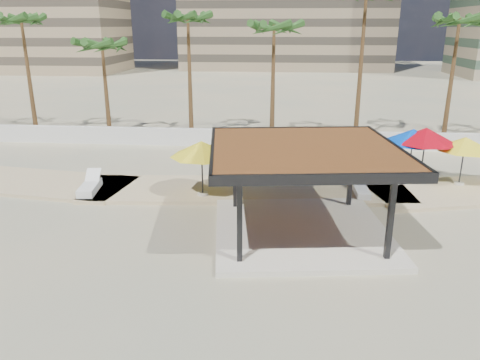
{
  "coord_description": "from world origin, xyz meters",
  "views": [
    {
      "loc": [
        3.63,
        -14.92,
        7.86
      ],
      "look_at": [
        1.91,
        4.53,
        1.4
      ],
      "focal_mm": 35.0,
      "sensor_mm": 36.0,
      "label": 1
    }
  ],
  "objects_px": {
    "lounger_a": "(90,187)",
    "lounger_b": "(361,190)",
    "umbrella_c": "(426,135)",
    "pavilion_central": "(303,183)",
    "lounger_c": "(387,176)"
  },
  "relations": [
    {
      "from": "pavilion_central",
      "to": "lounger_a",
      "type": "xyz_separation_m",
      "value": [
        -10.12,
        3.63,
        -1.75
      ]
    },
    {
      "from": "lounger_b",
      "to": "lounger_c",
      "type": "xyz_separation_m",
      "value": [
        1.7,
        2.39,
        0.01
      ]
    },
    {
      "from": "lounger_a",
      "to": "pavilion_central",
      "type": "bearing_deg",
      "value": -117.38
    },
    {
      "from": "umbrella_c",
      "to": "lounger_a",
      "type": "xyz_separation_m",
      "value": [
        -16.52,
        -3.11,
        -2.2
      ]
    },
    {
      "from": "umbrella_c",
      "to": "lounger_a",
      "type": "relative_size",
      "value": 1.73
    },
    {
      "from": "umbrella_c",
      "to": "lounger_a",
      "type": "bearing_deg",
      "value": -169.32
    },
    {
      "from": "pavilion_central",
      "to": "lounger_b",
      "type": "bearing_deg",
      "value": 48.48
    },
    {
      "from": "lounger_a",
      "to": "lounger_b",
      "type": "distance_m",
      "value": 13.14
    },
    {
      "from": "umbrella_c",
      "to": "lounger_c",
      "type": "distance_m",
      "value": 2.8
    },
    {
      "from": "umbrella_c",
      "to": "lounger_b",
      "type": "bearing_deg",
      "value": -145.58
    },
    {
      "from": "pavilion_central",
      "to": "lounger_a",
      "type": "relative_size",
      "value": 3.39
    },
    {
      "from": "lounger_b",
      "to": "lounger_c",
      "type": "height_order",
      "value": "lounger_c"
    },
    {
      "from": "pavilion_central",
      "to": "lounger_c",
      "type": "relative_size",
      "value": 3.9
    },
    {
      "from": "pavilion_central",
      "to": "lounger_b",
      "type": "distance_m",
      "value": 5.63
    },
    {
      "from": "lounger_a",
      "to": "lounger_c",
      "type": "height_order",
      "value": "lounger_a"
    }
  ]
}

